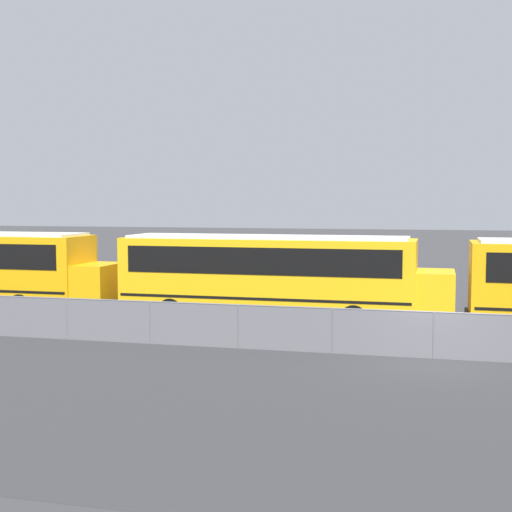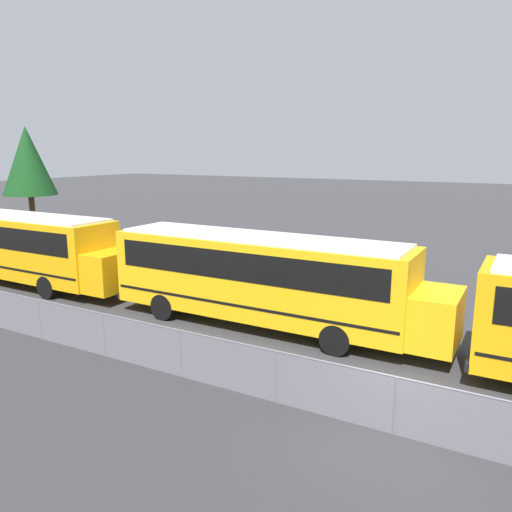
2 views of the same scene
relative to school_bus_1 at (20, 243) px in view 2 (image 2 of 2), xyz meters
The scene contains 5 objects.
ground_plane 19.85m from the school_bus_1, 13.20° to the right, with size 200.00×200.00×0.00m, color #38383A.
fence 19.79m from the school_bus_1, 13.21° to the right, with size 90.90×0.07×1.43m.
school_bus_1 is the anchor object (origin of this frame).
school_bus_2 13.24m from the school_bus_1, ahead, with size 12.70×2.63×3.39m.
tree_2 17.56m from the school_bus_1, 141.29° to the left, with size 4.09×4.09×8.27m.
Camera 2 is at (2.31, -10.57, 6.36)m, focal length 35.00 mm.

